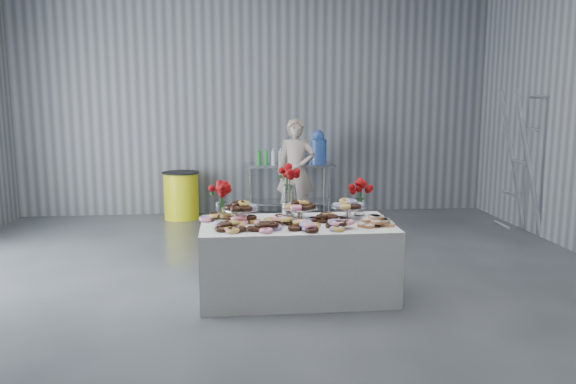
% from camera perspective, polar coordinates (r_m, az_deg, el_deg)
% --- Properties ---
extents(ground, '(9.00, 9.00, 0.00)m').
position_cam_1_polar(ground, '(5.55, -1.09, -11.38)').
color(ground, '#33363A').
rests_on(ground, ground).
extents(room_walls, '(8.04, 9.04, 4.02)m').
position_cam_1_polar(room_walls, '(5.28, -4.34, 16.68)').
color(room_walls, gray).
rests_on(room_walls, ground).
extents(display_table, '(1.91, 1.01, 0.75)m').
position_cam_1_polar(display_table, '(5.68, 0.91, -6.87)').
color(display_table, white).
rests_on(display_table, ground).
extents(prep_table, '(1.50, 0.60, 0.90)m').
position_cam_1_polar(prep_table, '(9.41, 0.04, 1.22)').
color(prep_table, silver).
rests_on(prep_table, ground).
extents(donut_mounds, '(1.81, 0.81, 0.09)m').
position_cam_1_polar(donut_mounds, '(5.53, 0.98, -2.84)').
color(donut_mounds, gold).
rests_on(donut_mounds, display_table).
extents(cake_stand_left, '(0.36, 0.36, 0.17)m').
position_cam_1_polar(cake_stand_left, '(5.67, -4.79, -1.58)').
color(cake_stand_left, silver).
rests_on(cake_stand_left, display_table).
extents(cake_stand_mid, '(0.36, 0.36, 0.17)m').
position_cam_1_polar(cake_stand_mid, '(5.71, 1.24, -1.47)').
color(cake_stand_mid, silver).
rests_on(cake_stand_mid, display_table).
extents(cake_stand_right, '(0.36, 0.36, 0.17)m').
position_cam_1_polar(cake_stand_right, '(5.79, 6.16, -1.36)').
color(cake_stand_right, silver).
rests_on(cake_stand_right, display_table).
extents(danish_pile, '(0.48, 0.48, 0.11)m').
position_cam_1_polar(danish_pile, '(5.57, 8.80, -2.75)').
color(danish_pile, white).
rests_on(danish_pile, display_table).
extents(bouquet_left, '(0.26, 0.26, 0.42)m').
position_cam_1_polar(bouquet_left, '(5.74, -6.82, 0.11)').
color(bouquet_left, white).
rests_on(bouquet_left, display_table).
extents(bouquet_right, '(0.26, 0.26, 0.42)m').
position_cam_1_polar(bouquet_right, '(5.94, 7.30, 0.42)').
color(bouquet_right, white).
rests_on(bouquet_right, display_table).
extents(bouquet_center, '(0.26, 0.26, 0.57)m').
position_cam_1_polar(bouquet_center, '(5.86, 0.04, 1.18)').
color(bouquet_center, silver).
rests_on(bouquet_center, display_table).
extents(water_jug, '(0.28, 0.28, 0.55)m').
position_cam_1_polar(water_jug, '(9.41, 3.08, 4.46)').
color(water_jug, '#4173E0').
rests_on(water_jug, prep_table).
extents(drink_bottles, '(0.54, 0.08, 0.27)m').
position_cam_1_polar(drink_bottles, '(9.23, -1.88, 3.66)').
color(drink_bottles, '#268C33').
rests_on(drink_bottles, prep_table).
extents(person, '(0.68, 0.52, 1.67)m').
position_cam_1_polar(person, '(8.88, 0.80, 2.12)').
color(person, '#CC8C93').
rests_on(person, ground).
extents(trash_barrel, '(0.61, 0.61, 0.78)m').
position_cam_1_polar(trash_barrel, '(9.44, -10.78, -0.32)').
color(trash_barrel, yellow).
rests_on(trash_barrel, ground).
extents(stepladder, '(0.74, 0.53, 2.12)m').
position_cam_1_polar(stepladder, '(8.82, 22.52, 2.84)').
color(stepladder, silver).
rests_on(stepladder, ground).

